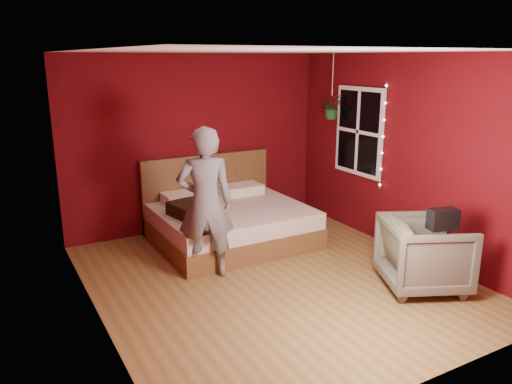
% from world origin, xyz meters
% --- Properties ---
extents(floor, '(4.50, 4.50, 0.00)m').
position_xyz_m(floor, '(0.00, 0.00, 0.00)').
color(floor, olive).
rests_on(floor, ground).
extents(room_walls, '(4.04, 4.54, 2.62)m').
position_xyz_m(room_walls, '(0.00, 0.00, 1.68)').
color(room_walls, '#5A0910').
rests_on(room_walls, ground).
extents(window, '(0.05, 0.97, 1.27)m').
position_xyz_m(window, '(1.97, 0.90, 1.50)').
color(window, white).
rests_on(window, room_walls).
extents(fairy_lights, '(0.04, 0.04, 1.45)m').
position_xyz_m(fairy_lights, '(1.94, 0.37, 1.50)').
color(fairy_lights, silver).
rests_on(fairy_lights, room_walls).
extents(bed, '(2.04, 1.74, 1.12)m').
position_xyz_m(bed, '(0.11, 1.43, 0.29)').
color(bed, brown).
rests_on(bed, ground).
extents(person, '(0.77, 0.63, 1.80)m').
position_xyz_m(person, '(-0.64, 0.50, 0.90)').
color(person, slate).
rests_on(person, ground).
extents(armchair, '(1.17, 1.16, 0.81)m').
position_xyz_m(armchair, '(1.36, -1.01, 0.41)').
color(armchair, '#6B6554').
rests_on(armchair, ground).
extents(handbag, '(0.34, 0.23, 0.22)m').
position_xyz_m(handbag, '(1.25, -1.30, 0.92)').
color(handbag, black).
rests_on(handbag, armchair).
extents(throw_pillow, '(0.58, 0.58, 0.18)m').
position_xyz_m(throw_pillow, '(-0.50, 1.29, 0.60)').
color(throw_pillow, black).
rests_on(throw_pillow, bed).
extents(hanging_plant, '(0.34, 0.30, 0.96)m').
position_xyz_m(hanging_plant, '(1.80, 1.35, 1.82)').
color(hanging_plant, silver).
rests_on(hanging_plant, room_walls).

